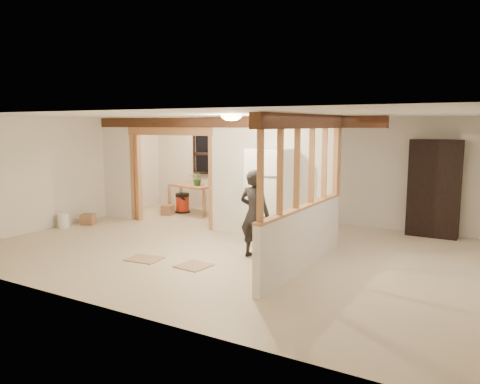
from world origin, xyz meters
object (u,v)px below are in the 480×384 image
Objects in this scene: bookshelf at (434,189)px; woman at (255,214)px; refrigerator at (271,197)px; work_table at (192,199)px; shop_vac at (182,203)px.

woman is at bearing -127.19° from bookshelf.
refrigerator reaches higher than work_table.
refrigerator is 3.70m from work_table.
bookshelf is (2.66, 2.25, 0.08)m from refrigerator.
refrigerator is 1.04m from woman.
woman is 4.40m from work_table.
bookshelf is (2.47, 3.25, 0.23)m from woman.
woman is at bearing -28.35° from work_table.
work_table is 5.91m from bookshelf.
woman reaches higher than work_table.
bookshelf is (5.86, 0.48, 0.63)m from work_table.
bookshelf is at bearing 40.17° from refrigerator.
refrigerator is 3.54× the size of shop_vac.
refrigerator is at bearing -76.54° from woman.
bookshelf reaches higher than woman.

